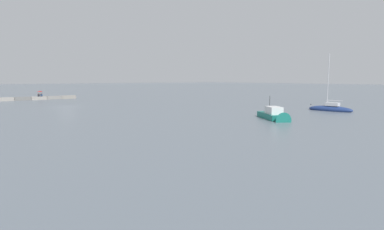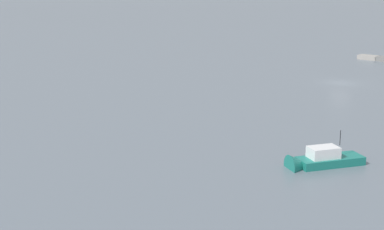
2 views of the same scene
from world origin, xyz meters
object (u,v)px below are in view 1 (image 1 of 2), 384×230
(umbrella_open_red, at_px, (40,91))
(sailboat_navy_mid, at_px, (330,109))
(person_seated_blue_left, at_px, (42,95))
(person_seated_dark_right, at_px, (39,95))
(motorboat_teal_mid, at_px, (275,117))

(umbrella_open_red, bearing_deg, sailboat_navy_mid, 118.47)
(person_seated_blue_left, xyz_separation_m, person_seated_dark_right, (0.56, 0.01, 0.00))
(person_seated_blue_left, height_order, umbrella_open_red, umbrella_open_red)
(person_seated_dark_right, bearing_deg, umbrella_open_red, -172.79)
(person_seated_dark_right, distance_m, motorboat_teal_mid, 53.05)
(umbrella_open_red, relative_size, sailboat_navy_mid, 0.15)
(person_seated_blue_left, relative_size, umbrella_open_red, 0.58)
(person_seated_blue_left, xyz_separation_m, sailboat_navy_mid, (-26.97, 50.25, -0.64))
(sailboat_navy_mid, bearing_deg, motorboat_teal_mid, 175.23)
(person_seated_dark_right, height_order, motorboat_teal_mid, motorboat_teal_mid)
(umbrella_open_red, height_order, sailboat_navy_mid, sailboat_navy_mid)
(motorboat_teal_mid, bearing_deg, umbrella_open_red, -44.42)
(person_seated_dark_right, relative_size, sailboat_navy_mid, 0.09)
(person_seated_blue_left, xyz_separation_m, umbrella_open_red, (0.27, 0.01, 0.85))
(sailboat_navy_mid, bearing_deg, person_seated_blue_left, 109.36)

